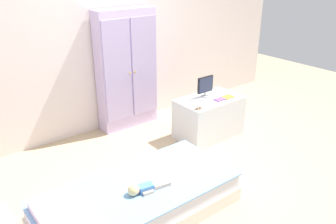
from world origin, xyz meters
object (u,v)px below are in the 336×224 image
object	(u,v)px
wardrobe	(127,70)
tv_stand	(209,117)
rocking_horse_toy	(200,105)
book_orange	(228,97)
bed	(138,201)
doll	(141,189)
tv_monitor	(205,85)
book_purple	(220,99)

from	to	relation	value
wardrobe	tv_stand	world-z (taller)	wardrobe
tv_stand	rocking_horse_toy	bearing A→B (deg)	-152.83
book_orange	bed	bearing A→B (deg)	-160.27
doll	tv_stand	size ratio (longest dim) A/B	0.47
doll	tv_stand	distance (m)	1.80
tv_monitor	book_purple	bearing A→B (deg)	-71.30
tv_stand	tv_monitor	xyz separation A→B (m)	(-0.00, 0.08, 0.41)
tv_monitor	book_purple	world-z (taller)	tv_monitor
tv_stand	book_purple	size ratio (longest dim) A/B	6.42
doll	wardrobe	distance (m)	2.05
tv_stand	book_orange	world-z (taller)	book_orange
tv_stand	book_orange	size ratio (longest dim) A/B	5.36
book_purple	tv_monitor	bearing A→B (deg)	108.70
wardrobe	book_purple	xyz separation A→B (m)	(0.70, -1.03, -0.26)
rocking_horse_toy	book_purple	xyz separation A→B (m)	(0.39, 0.06, -0.05)
wardrobe	book_orange	size ratio (longest dim) A/B	10.16
wardrobe	tv_monitor	xyz separation A→B (m)	(0.63, -0.84, -0.12)
tv_stand	rocking_horse_toy	distance (m)	0.49
tv_stand	bed	bearing A→B (deg)	-154.55
rocking_horse_toy	book_orange	size ratio (longest dim) A/B	0.75
wardrobe	rocking_horse_toy	size ratio (longest dim) A/B	13.53
doll	tv_monitor	xyz separation A→B (m)	(1.59, 0.91, 0.33)
bed	rocking_horse_toy	world-z (taller)	rocking_horse_toy
bed	book_orange	bearing A→B (deg)	19.73
tv_stand	rocking_horse_toy	world-z (taller)	rocking_horse_toy
tv_monitor	rocking_horse_toy	size ratio (longest dim) A/B	2.28
book_orange	doll	bearing A→B (deg)	-158.19
bed	rocking_horse_toy	xyz separation A→B (m)	(1.25, 0.58, 0.43)
tv_stand	tv_monitor	distance (m)	0.42
bed	book_purple	xyz separation A→B (m)	(1.64, 0.64, 0.38)
doll	book_orange	world-z (taller)	book_orange
doll	tv_monitor	bearing A→B (deg)	29.94
bed	doll	distance (m)	0.21
doll	book_purple	size ratio (longest dim) A/B	3.01
tv_stand	rocking_horse_toy	size ratio (longest dim) A/B	7.14
book_purple	doll	bearing A→B (deg)	-156.52
doll	tv_stand	world-z (taller)	tv_stand
wardrobe	doll	bearing A→B (deg)	-118.56
tv_monitor	book_orange	distance (m)	0.32
wardrobe	tv_stand	size ratio (longest dim) A/B	1.90
doll	tv_stand	xyz separation A→B (m)	(1.59, 0.83, -0.08)
tv_monitor	rocking_horse_toy	distance (m)	0.43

